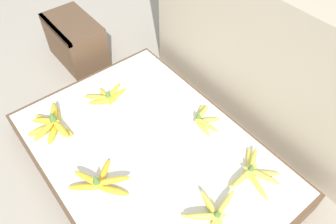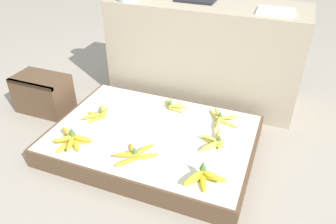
{
  "view_description": "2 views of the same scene",
  "coord_description": "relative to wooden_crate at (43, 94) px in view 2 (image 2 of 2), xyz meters",
  "views": [
    {
      "loc": [
        0.71,
        -0.46,
        1.36
      ],
      "look_at": [
        -0.04,
        0.14,
        0.26
      ],
      "focal_mm": 35.0,
      "sensor_mm": 36.0,
      "label": 1
    },
    {
      "loc": [
        0.69,
        -1.49,
        1.34
      ],
      "look_at": [
        0.09,
        0.04,
        0.27
      ],
      "focal_mm": 35.0,
      "sensor_mm": 36.0,
      "label": 2
    }
  ],
  "objects": [
    {
      "name": "banana_bunch_back_midright",
      "position": [
        1.31,
        0.14,
        0.01
      ],
      "size": [
        0.23,
        0.23,
        0.08
      ],
      "color": "#DBCC4C",
      "rests_on": "display_platform"
    },
    {
      "name": "back_vendor_table",
      "position": [
        1.03,
        0.65,
        0.23
      ],
      "size": [
        1.41,
        0.5,
        0.74
      ],
      "color": "tan",
      "rests_on": "ground_plane"
    },
    {
      "name": "banana_bunch_middle_midright",
      "position": [
        1.33,
        -0.11,
        0.01
      ],
      "size": [
        0.17,
        0.24,
        0.08
      ],
      "color": "#DBCC4C",
      "rests_on": "display_platform"
    },
    {
      "name": "ground_plane",
      "position": [
        0.94,
        -0.13,
        -0.14
      ],
      "size": [
        10.0,
        10.0,
        0.0
      ],
      "primitive_type": "plane",
      "color": "#A89E8E"
    },
    {
      "name": "wooden_crate",
      "position": [
        0.0,
        0.0,
        0.0
      ],
      "size": [
        0.39,
        0.24,
        0.28
      ],
      "color": "brown",
      "rests_on": "ground_plane"
    },
    {
      "name": "foam_tray_white",
      "position": [
        1.5,
        0.56,
        0.61
      ],
      "size": [
        0.23,
        0.17,
        0.02
      ],
      "color": "white",
      "rests_on": "back_vendor_table"
    },
    {
      "name": "display_platform",
      "position": [
        0.94,
        -0.13,
        -0.08
      ],
      "size": [
        1.25,
        0.87,
        0.13
      ],
      "color": "brown",
      "rests_on": "ground_plane"
    },
    {
      "name": "banana_bunch_front_midright",
      "position": [
        1.35,
        -0.42,
        0.02
      ],
      "size": [
        0.21,
        0.15,
        0.11
      ],
      "color": "yellow",
      "rests_on": "display_platform"
    },
    {
      "name": "banana_bunch_back_midleft",
      "position": [
        0.96,
        0.18,
        0.01
      ],
      "size": [
        0.2,
        0.13,
        0.08
      ],
      "color": "gold",
      "rests_on": "display_platform"
    },
    {
      "name": "banana_bunch_front_left",
      "position": [
        0.54,
        -0.41,
        0.02
      ],
      "size": [
        0.25,
        0.2,
        0.11
      ],
      "color": "gold",
      "rests_on": "display_platform"
    },
    {
      "name": "banana_bunch_middle_left",
      "position": [
        0.54,
        -0.11,
        0.01
      ],
      "size": [
        0.14,
        0.22,
        0.09
      ],
      "color": "gold",
      "rests_on": "display_platform"
    },
    {
      "name": "banana_bunch_front_midleft",
      "position": [
        0.95,
        -0.39,
        0.02
      ],
      "size": [
        0.23,
        0.24,
        0.1
      ],
      "color": "gold",
      "rests_on": "display_platform"
    }
  ]
}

